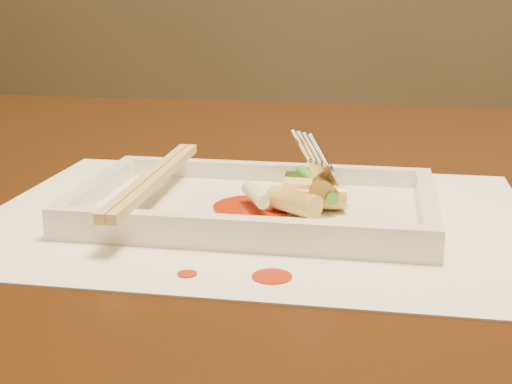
% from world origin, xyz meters
% --- Properties ---
extents(table, '(1.40, 0.90, 0.75)m').
position_xyz_m(table, '(0.00, 0.00, 0.65)').
color(table, black).
rests_on(table, ground).
extents(placemat, '(0.40, 0.30, 0.00)m').
position_xyz_m(placemat, '(-0.01, -0.11, 0.75)').
color(placemat, white).
rests_on(placemat, table).
extents(sauce_splatter_a, '(0.02, 0.02, 0.00)m').
position_xyz_m(sauce_splatter_a, '(0.02, -0.22, 0.75)').
color(sauce_splatter_a, '#A92004').
rests_on(sauce_splatter_a, placemat).
extents(sauce_splatter_b, '(0.01, 0.01, 0.00)m').
position_xyz_m(sauce_splatter_b, '(-0.03, -0.23, 0.75)').
color(sauce_splatter_b, '#A92004').
rests_on(sauce_splatter_b, placemat).
extents(plate_base, '(0.26, 0.16, 0.01)m').
position_xyz_m(plate_base, '(-0.01, -0.11, 0.76)').
color(plate_base, white).
rests_on(plate_base, placemat).
extents(plate_rim_far, '(0.26, 0.01, 0.01)m').
position_xyz_m(plate_rim_far, '(-0.01, -0.03, 0.77)').
color(plate_rim_far, white).
rests_on(plate_rim_far, plate_base).
extents(plate_rim_near, '(0.26, 0.01, 0.01)m').
position_xyz_m(plate_rim_near, '(-0.01, -0.18, 0.77)').
color(plate_rim_near, white).
rests_on(plate_rim_near, plate_base).
extents(plate_rim_left, '(0.01, 0.14, 0.01)m').
position_xyz_m(plate_rim_left, '(-0.14, -0.11, 0.77)').
color(plate_rim_left, white).
rests_on(plate_rim_left, plate_base).
extents(plate_rim_right, '(0.01, 0.14, 0.01)m').
position_xyz_m(plate_rim_right, '(0.11, -0.11, 0.77)').
color(plate_rim_right, white).
rests_on(plate_rim_right, plate_base).
extents(veg_piece, '(0.04, 0.03, 0.01)m').
position_xyz_m(veg_piece, '(0.02, -0.07, 0.77)').
color(veg_piece, black).
rests_on(veg_piece, plate_base).
extents(scallion_white, '(0.03, 0.04, 0.01)m').
position_xyz_m(scallion_white, '(-0.01, -0.12, 0.77)').
color(scallion_white, '#EAEACC').
rests_on(scallion_white, plate_base).
extents(scallion_green, '(0.04, 0.08, 0.01)m').
position_xyz_m(scallion_green, '(0.03, -0.09, 0.77)').
color(scallion_green, '#3FA41A').
rests_on(scallion_green, plate_base).
extents(chopstick_a, '(0.01, 0.21, 0.01)m').
position_xyz_m(chopstick_a, '(-0.09, -0.11, 0.78)').
color(chopstick_a, tan).
rests_on(chopstick_a, plate_rim_near).
extents(chopstick_b, '(0.01, 0.21, 0.01)m').
position_xyz_m(chopstick_b, '(-0.09, -0.11, 0.78)').
color(chopstick_b, tan).
rests_on(chopstick_b, plate_rim_near).
extents(fork, '(0.09, 0.10, 0.14)m').
position_xyz_m(fork, '(0.06, -0.09, 0.83)').
color(fork, silver).
rests_on(fork, plate_base).
extents(sauce_blob_0, '(0.06, 0.06, 0.00)m').
position_xyz_m(sauce_blob_0, '(-0.01, -0.11, 0.76)').
color(sauce_blob_0, '#A92004').
rests_on(sauce_blob_0, plate_base).
extents(rice_cake_0, '(0.04, 0.04, 0.02)m').
position_xyz_m(rice_cake_0, '(0.02, -0.13, 0.77)').
color(rice_cake_0, '#FFE177').
rests_on(rice_cake_0, plate_base).
extents(rice_cake_1, '(0.04, 0.02, 0.02)m').
position_xyz_m(rice_cake_1, '(0.03, -0.10, 0.77)').
color(rice_cake_1, '#FFE177').
rests_on(rice_cake_1, plate_base).
extents(rice_cake_2, '(0.02, 0.05, 0.02)m').
position_xyz_m(rice_cake_2, '(0.04, -0.10, 0.78)').
color(rice_cake_2, '#FFE177').
rests_on(rice_cake_2, plate_base).
extents(rice_cake_3, '(0.05, 0.03, 0.02)m').
position_xyz_m(rice_cake_3, '(0.03, -0.12, 0.77)').
color(rice_cake_3, '#FFE177').
rests_on(rice_cake_3, plate_base).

